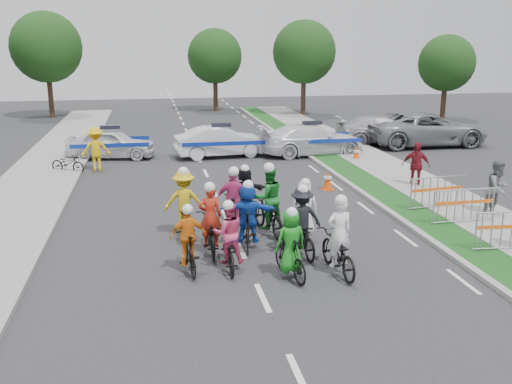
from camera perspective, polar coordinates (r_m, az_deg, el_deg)
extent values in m
plane|color=#28282B|center=(12.21, 0.68, -10.54)|extent=(90.00, 90.00, 0.00)
cube|color=gray|center=(18.16, 13.50, -2.17)|extent=(0.20, 60.00, 0.12)
cube|color=#154415|center=(18.45, 15.48, -2.05)|extent=(1.20, 60.00, 0.11)
cube|color=gray|center=(19.30, 20.30, -1.68)|extent=(2.40, 60.00, 0.13)
imported|color=black|center=(13.39, 8.17, -6.05)|extent=(0.80, 1.93, 0.99)
imported|color=white|center=(13.17, 8.31, -4.06)|extent=(0.63, 0.44, 1.65)
sphere|color=white|center=(12.90, 8.51, -0.87)|extent=(0.29, 0.29, 0.29)
imported|color=black|center=(13.03, 3.43, -6.55)|extent=(0.77, 1.68, 0.97)
imported|color=#18871C|center=(12.84, 3.51, -4.87)|extent=(0.79, 0.60, 1.46)
sphere|color=white|center=(12.59, 3.62, -2.08)|extent=(0.25, 0.25, 0.25)
imported|color=black|center=(13.54, -2.79, -5.92)|extent=(0.61, 1.69, 0.88)
imported|color=#DB3D70|center=(13.33, -2.79, -4.09)|extent=(0.72, 0.57, 1.47)
sphere|color=white|center=(13.08, -2.79, -1.36)|extent=(0.26, 0.26, 0.26)
imported|color=black|center=(13.44, -6.74, -6.00)|extent=(0.63, 1.63, 0.96)
imported|color=orange|center=(13.25, -6.78, -4.38)|extent=(0.88, 0.45, 1.44)
sphere|color=white|center=(13.01, -6.85, -1.73)|extent=(0.25, 0.25, 0.25)
imported|color=black|center=(14.48, 4.52, -4.42)|extent=(0.80, 1.86, 0.95)
imported|color=black|center=(14.28, 4.61, -2.60)|extent=(1.07, 0.68, 1.58)
sphere|color=white|center=(14.03, 4.72, 0.21)|extent=(0.27, 0.27, 0.27)
imported|color=black|center=(14.87, -0.85, -3.64)|extent=(0.78, 1.81, 1.05)
imported|color=blue|center=(14.69, -0.82, -2.07)|extent=(1.52, 0.70, 1.58)
sphere|color=white|center=(14.44, -0.80, 0.67)|extent=(0.27, 0.27, 0.27)
imported|color=black|center=(14.58, -4.59, -4.24)|extent=(0.68, 1.86, 0.97)
imported|color=#B62616|center=(14.38, -4.61, -2.41)|extent=(0.60, 0.40, 1.61)
sphere|color=white|center=(14.12, -4.65, 0.46)|extent=(0.28, 0.28, 0.28)
imported|color=black|center=(15.42, 4.78, -3.10)|extent=(0.70, 1.73, 1.01)
imported|color=white|center=(15.25, 4.86, -1.61)|extent=(0.80, 0.58, 1.51)
sphere|color=white|center=(15.02, 4.97, 0.89)|extent=(0.26, 0.26, 0.26)
imported|color=black|center=(15.96, 1.21, -2.34)|extent=(1.08, 2.11, 1.06)
imported|color=#157822|center=(15.76, 1.26, -0.54)|extent=(0.97, 0.82, 1.76)
sphere|color=white|center=(15.52, 1.31, 2.41)|extent=(0.31, 0.31, 0.31)
imported|color=black|center=(15.95, -2.25, -2.25)|extent=(0.83, 1.91, 1.11)
imported|color=#D13A7E|center=(15.78, -2.24, -0.71)|extent=(1.03, 0.57, 1.67)
sphere|color=white|center=(15.54, -2.24, 2.04)|extent=(0.29, 0.29, 0.29)
imported|color=black|center=(15.91, -7.14, -2.58)|extent=(0.86, 1.99, 1.02)
imported|color=gold|center=(15.72, -7.19, -0.83)|extent=(1.15, 0.73, 1.69)
sphere|color=white|center=(15.48, -7.27, 1.98)|extent=(0.29, 0.29, 0.29)
imported|color=black|center=(17.06, -1.16, -1.30)|extent=(0.52, 1.68, 1.00)
imported|color=black|center=(16.90, -1.14, 0.06)|extent=(1.41, 0.48, 1.50)
sphere|color=white|center=(16.69, -1.12, 2.32)|extent=(0.26, 0.26, 0.26)
imported|color=silver|center=(27.28, -14.29, 4.72)|extent=(4.25, 2.28, 1.37)
imported|color=silver|center=(26.81, -3.49, 5.04)|extent=(4.46, 1.98, 1.42)
imported|color=silver|center=(27.37, 5.60, 5.23)|extent=(5.17, 2.46, 1.46)
imported|color=#A3A2A7|center=(31.02, 12.63, 6.06)|extent=(5.25, 2.73, 1.46)
imported|color=gray|center=(31.00, 16.71, 6.05)|extent=(6.23, 2.87, 1.73)
imported|color=slate|center=(18.85, 23.01, 0.32)|extent=(1.08, 0.98, 1.80)
imported|color=maroon|center=(21.67, 15.69, 2.58)|extent=(1.08, 0.83, 1.71)
imported|color=#E7B70C|center=(24.68, -15.71, 4.15)|extent=(1.23, 0.76, 1.83)
cube|color=#F24C0C|center=(20.99, 7.15, 0.28)|extent=(0.40, 0.40, 0.03)
cone|color=#F24C0C|center=(20.91, 7.18, 1.17)|extent=(0.36, 0.36, 0.70)
cylinder|color=silver|center=(20.89, 7.19, 1.44)|extent=(0.29, 0.29, 0.08)
cube|color=#F24C0C|center=(26.28, 9.98, 3.10)|extent=(0.40, 0.40, 0.03)
cone|color=#F24C0C|center=(26.21, 10.01, 3.81)|extent=(0.36, 0.36, 0.70)
cylinder|color=silver|center=(26.20, 10.02, 4.03)|extent=(0.29, 0.29, 0.08)
imported|color=black|center=(24.70, -18.32, 2.74)|extent=(1.59, 1.19, 0.80)
cylinder|color=#382619|center=(42.48, 4.75, 9.83)|extent=(0.36, 0.36, 3.25)
sphere|color=#123B13|center=(42.33, 4.84, 13.78)|extent=(4.55, 4.55, 4.55)
cylinder|color=#382619|center=(42.16, 18.25, 8.78)|extent=(0.36, 0.36, 2.75)
sphere|color=#123B13|center=(42.01, 18.52, 12.13)|extent=(3.85, 3.85, 3.85)
cylinder|color=#382619|center=(43.50, -19.87, 9.30)|extent=(0.36, 0.36, 3.50)
sphere|color=#123B13|center=(43.37, -20.24, 13.44)|extent=(4.90, 4.90, 4.90)
cylinder|color=#382619|center=(45.27, -4.07, 9.99)|extent=(0.36, 0.36, 3.00)
sphere|color=#123B13|center=(45.13, -4.14, 13.41)|extent=(4.20, 4.20, 4.20)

